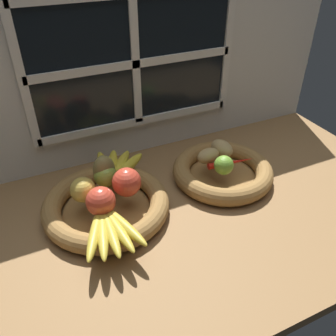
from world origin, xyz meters
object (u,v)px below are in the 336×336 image
Objects in this scene: banana_bunch_back at (116,167)px; apple_green_back at (105,175)px; pear_brown at (104,170)px; potato_oblong at (208,156)px; apple_red_right at (127,182)px; apple_red_front at (101,201)px; chili_pepper at (231,162)px; potato_back at (222,148)px; fruit_bowl_left at (106,205)px; banana_bunch_front at (109,228)px; fruit_bowl_right at (222,171)px; lime_near at (224,165)px; apple_golden_left at (83,190)px.

apple_green_back is at bearing -131.53° from banana_bunch_back.
pear_brown is 1.18× the size of potato_oblong.
banana_bunch_back is at bearing 87.17° from apple_red_right.
chili_pepper is (41.27, 4.07, -2.78)cm from apple_red_front.
potato_back is 6.26cm from chili_pepper.
fruit_bowl_left is 1.76× the size of banana_bunch_front.
fruit_bowl_left is 8.11cm from apple_green_back.
fruit_bowl_left and fruit_bowl_right have the same top height.
fruit_bowl_right is at bearing 18.12° from banana_bunch_front.
apple_red_right is at bearing -173.00° from chili_pepper.
pear_brown is 0.45× the size of banana_bunch_front.
chili_pepper is (5.53, -4.42, -1.31)cm from potato_oblong.
pear_brown is (-3.93, 7.31, 0.48)cm from apple_red_right.
apple_red_right is at bearing 28.18° from apple_red_front.
fruit_bowl_left is 1.12× the size of fruit_bowl_right.
chili_pepper is (32.39, -11.74, -0.54)cm from banana_bunch_back.
apple_red_right reaches higher than banana_bunch_front.
banana_bunch_back is at bearing 153.00° from lime_near.
potato_back is (39.12, 4.55, 5.28)cm from fruit_bowl_left.
potato_oblong is 7.00cm from lime_near.
fruit_bowl_right is at bearing -0.00° from fruit_bowl_left.
apple_golden_left is at bearing -152.05° from apple_green_back.
fruit_bowl_left is 5.33× the size of apple_green_back.
banana_bunch_front is 2.63× the size of potato_oblong.
banana_bunch_back reaches higher than chili_pepper.
pear_brown reaches higher than apple_red_right.
pear_brown is at bearing 162.56° from lime_near.
apple_green_back is 11.51cm from apple_red_front.
apple_green_back is (1.91, 5.06, 6.04)cm from fruit_bowl_left.
banana_bunch_front is 39.46cm from potato_oblong.
pear_brown is at bearing 175.88° from chili_pepper.
potato_back reaches higher than potato_oblong.
banana_bunch_front is at bearing -126.11° from apple_red_right.
potato_oblong is at bearing 98.65° from lime_near.
fruit_bowl_right is at bearing 2.09° from apple_red_right.
apple_red_right is 8.32cm from pear_brown.
apple_golden_left is 0.45× the size of chili_pepper.
fruit_bowl_right is at bearing 8.07° from apple_red_front.
apple_red_right is 0.40× the size of banana_bunch_front.
fruit_bowl_right is 31.88cm from apple_red_right.
apple_green_back is 0.96× the size of apple_golden_left.
apple_red_front reaches higher than banana_bunch_front.
apple_green_back is 8.10cm from apple_golden_left.
pear_brown is (4.38, 11.77, 0.65)cm from apple_red_front.
apple_green_back is at bearing 27.95° from apple_golden_left.
apple_green_back is 1.62cm from pear_brown.
banana_bunch_back is (4.50, 4.04, -2.89)cm from pear_brown.
lime_near reaches higher than chili_pepper.
fruit_bowl_left is 1.95× the size of banana_bunch_back.
apple_red_right is 0.89× the size of pear_brown.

